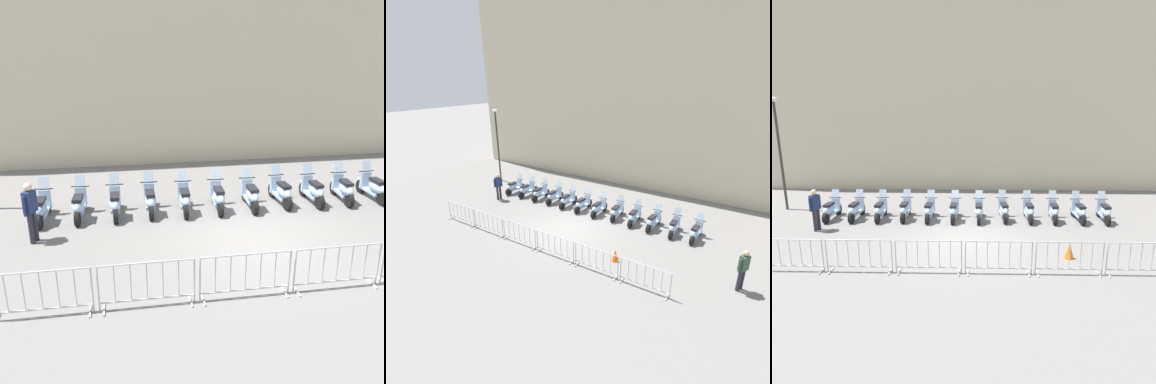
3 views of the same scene
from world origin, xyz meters
The scene contains 24 objects.
ground_plane centered at (0.00, 0.00, 0.00)m, with size 120.00×120.00×0.00m, color slate.
building_facade centered at (-0.61, 9.15, 7.12)m, with size 28.00×2.40×14.25m, color beige.
motorcycle_0 centered at (-6.17, 1.97, 0.45)m, with size 0.56×1.72×1.24m.
motorcycle_1 centered at (-5.08, 2.09, 0.45)m, with size 0.56×1.72×1.24m.
motorcycle_2 centered at (-3.99, 2.16, 0.45)m, with size 0.56×1.73×1.24m.
motorcycle_3 centered at (-2.90, 2.30, 0.45)m, with size 0.56×1.72×1.24m.
motorcycle_4 centered at (-1.80, 2.29, 0.45)m, with size 0.56×1.72×1.24m.
motorcycle_5 centered at (-0.71, 2.35, 0.45)m, with size 0.56×1.72×1.24m.
motorcycle_6 centered at (0.39, 2.41, 0.45)m, with size 0.56×1.72×1.24m.
motorcycle_7 centered at (1.48, 2.62, 0.45)m, with size 0.60×1.72×1.24m.
motorcycle_8 centered at (2.57, 2.61, 0.45)m, with size 0.57×1.73×1.24m.
motorcycle_9 centered at (3.66, 2.67, 0.45)m, with size 0.56×1.72×1.24m.
motorcycle_10 centered at (4.76, 2.73, 0.45)m, with size 0.58×1.72×1.24m.
motorcycle_11 centered at (5.85, 2.79, 0.45)m, with size 0.56×1.72×1.24m.
barrier_segment_0 centered at (-5.12, -2.90, 0.52)m, with size 2.03×0.56×1.07m.
barrier_segment_1 centered at (-3.01, -2.76, 0.52)m, with size 2.03×0.56×1.07m.
barrier_segment_2 centered at (-0.89, -2.61, 0.52)m, with size 2.03×0.56×1.07m.
barrier_segment_3 centered at (1.23, -2.47, 0.52)m, with size 2.03×0.56×1.07m.
barrier_segment_4 centered at (3.35, -2.33, 0.52)m, with size 2.03×0.56×1.07m.
barrier_segment_5 centered at (5.46, -2.19, 0.52)m, with size 2.03×0.56×1.07m.
street_lamp centered at (-9.05, 3.23, 3.25)m, with size 0.36×0.36×5.33m.
officer_near_row_end centered at (-6.11, 0.57, 0.98)m, with size 0.34×0.51×1.73m.
officer_mid_plaza centered at (8.41, -0.07, 0.98)m, with size 0.36×0.50×1.73m.
traffic_cone centered at (3.59, -1.17, 0.28)m, with size 0.32×0.32×0.55m, color orange.
Camera 2 is at (9.41, -11.79, 7.86)m, focal length 29.65 mm.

